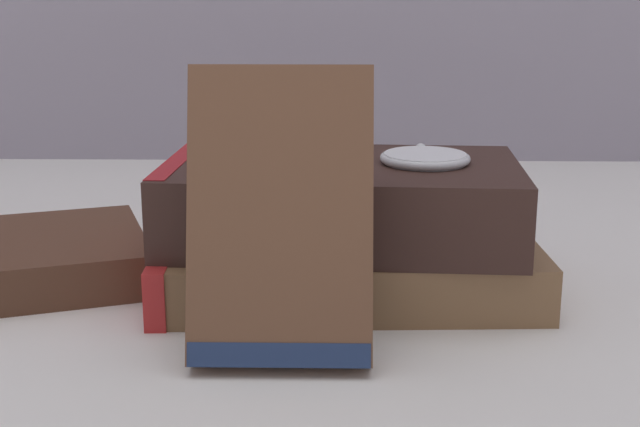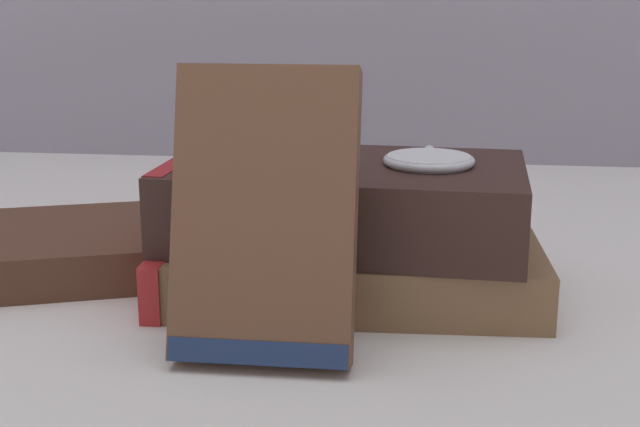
% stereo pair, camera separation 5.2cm
% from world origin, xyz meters
% --- Properties ---
extents(ground_plane, '(3.00, 3.00, 0.00)m').
position_xyz_m(ground_plane, '(0.00, 0.00, 0.00)').
color(ground_plane, silver).
extents(book_flat_bottom, '(0.23, 0.14, 0.03)m').
position_xyz_m(book_flat_bottom, '(0.03, -0.00, 0.02)').
color(book_flat_bottom, brown).
rests_on(book_flat_bottom, ground_plane).
extents(book_flat_top, '(0.22, 0.13, 0.05)m').
position_xyz_m(book_flat_top, '(0.03, 0.00, 0.06)').
color(book_flat_top, '#331E19').
rests_on(book_flat_top, book_flat_bottom).
extents(book_side_left, '(0.22, 0.19, 0.03)m').
position_xyz_m(book_side_left, '(-0.20, 0.01, 0.01)').
color(book_side_left, '#4C2D1E').
rests_on(book_side_left, ground_plane).
extents(book_leaning_front, '(0.09, 0.06, 0.15)m').
position_xyz_m(book_leaning_front, '(0.00, -0.10, 0.07)').
color(book_leaning_front, brown).
rests_on(book_leaning_front, ground_plane).
extents(pocket_watch, '(0.05, 0.06, 0.01)m').
position_xyz_m(pocket_watch, '(0.08, 0.00, 0.08)').
color(pocket_watch, silver).
rests_on(pocket_watch, book_flat_top).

